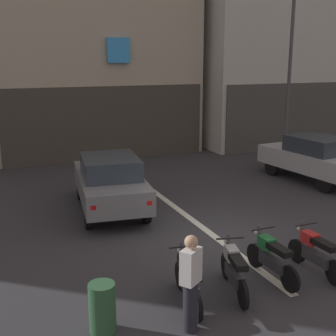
{
  "coord_description": "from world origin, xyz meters",
  "views": [
    {
      "loc": [
        -5.14,
        -9.05,
        4.35
      ],
      "look_at": [
        -0.49,
        2.0,
        1.4
      ],
      "focal_mm": 47.71,
      "sensor_mm": 36.0,
      "label": 1
    }
  ],
  "objects_px": {
    "car_white_down_street": "(137,128)",
    "motorcycle_black_row_leftmost": "(188,279)",
    "motorcycle_red_row_right_mid": "(315,252)",
    "car_grey_crossing_near": "(110,181)",
    "street_lamp": "(290,58)",
    "car_silver_parked_kerbside": "(314,157)",
    "trash_bin": "(102,308)",
    "person_by_motorcycles": "(191,283)",
    "motorcycle_silver_row_left_mid": "(234,269)",
    "motorcycle_green_row_centre": "(272,257)"
  },
  "relations": [
    {
      "from": "motorcycle_green_row_centre",
      "to": "trash_bin",
      "type": "distance_m",
      "value": 3.64
    },
    {
      "from": "street_lamp",
      "to": "person_by_motorcycles",
      "type": "xyz_separation_m",
      "value": [
        -8.75,
        -9.14,
        -3.5
      ]
    },
    {
      "from": "car_grey_crossing_near",
      "to": "trash_bin",
      "type": "bearing_deg",
      "value": -106.95
    },
    {
      "from": "motorcycle_black_row_leftmost",
      "to": "motorcycle_green_row_centre",
      "type": "height_order",
      "value": "same"
    },
    {
      "from": "motorcycle_black_row_leftmost",
      "to": "trash_bin",
      "type": "relative_size",
      "value": 1.95
    },
    {
      "from": "car_white_down_street",
      "to": "motorcycle_red_row_right_mid",
      "type": "bearing_deg",
      "value": -94.68
    },
    {
      "from": "car_grey_crossing_near",
      "to": "trash_bin",
      "type": "xyz_separation_m",
      "value": [
        -1.76,
        -5.76,
        -0.46
      ]
    },
    {
      "from": "car_silver_parked_kerbside",
      "to": "motorcycle_black_row_leftmost",
      "type": "distance_m",
      "value": 9.73
    },
    {
      "from": "car_white_down_street",
      "to": "motorcycle_black_row_leftmost",
      "type": "height_order",
      "value": "car_white_down_street"
    },
    {
      "from": "car_white_down_street",
      "to": "street_lamp",
      "type": "distance_m",
      "value": 8.62
    },
    {
      "from": "car_silver_parked_kerbside",
      "to": "motorcycle_black_row_leftmost",
      "type": "relative_size",
      "value": 2.57
    },
    {
      "from": "street_lamp",
      "to": "motorcycle_black_row_leftmost",
      "type": "relative_size",
      "value": 4.34
    },
    {
      "from": "car_silver_parked_kerbside",
      "to": "trash_bin",
      "type": "bearing_deg",
      "value": -147.29
    },
    {
      "from": "street_lamp",
      "to": "motorcycle_red_row_right_mid",
      "type": "height_order",
      "value": "street_lamp"
    },
    {
      "from": "car_white_down_street",
      "to": "motorcycle_black_row_leftmost",
      "type": "bearing_deg",
      "value": -105.5
    },
    {
      "from": "motorcycle_black_row_leftmost",
      "to": "person_by_motorcycles",
      "type": "xyz_separation_m",
      "value": [
        -0.33,
        -0.8,
        0.4
      ]
    },
    {
      "from": "car_grey_crossing_near",
      "to": "motorcycle_black_row_leftmost",
      "type": "distance_m",
      "value": 5.5
    },
    {
      "from": "motorcycle_green_row_centre",
      "to": "trash_bin",
      "type": "height_order",
      "value": "motorcycle_green_row_centre"
    },
    {
      "from": "motorcycle_silver_row_left_mid",
      "to": "person_by_motorcycles",
      "type": "height_order",
      "value": "person_by_motorcycles"
    },
    {
      "from": "trash_bin",
      "to": "motorcycle_red_row_right_mid",
      "type": "bearing_deg",
      "value": 3.79
    },
    {
      "from": "car_grey_crossing_near",
      "to": "trash_bin",
      "type": "distance_m",
      "value": 6.04
    },
    {
      "from": "car_grey_crossing_near",
      "to": "street_lamp",
      "type": "distance_m",
      "value": 9.45
    },
    {
      "from": "car_silver_parked_kerbside",
      "to": "car_white_down_street",
      "type": "xyz_separation_m",
      "value": [
        -3.64,
        9.18,
        0.0
      ]
    },
    {
      "from": "person_by_motorcycles",
      "to": "car_grey_crossing_near",
      "type": "bearing_deg",
      "value": 86.09
    },
    {
      "from": "car_white_down_street",
      "to": "motorcycle_red_row_right_mid",
      "type": "relative_size",
      "value": 2.53
    },
    {
      "from": "car_grey_crossing_near",
      "to": "street_lamp",
      "type": "xyz_separation_m",
      "value": [
        8.32,
        2.85,
        3.47
      ]
    },
    {
      "from": "car_grey_crossing_near",
      "to": "motorcycle_black_row_leftmost",
      "type": "xyz_separation_m",
      "value": [
        -0.1,
        -5.49,
        -0.43
      ]
    },
    {
      "from": "motorcycle_black_row_leftmost",
      "to": "trash_bin",
      "type": "height_order",
      "value": "motorcycle_black_row_leftmost"
    },
    {
      "from": "motorcycle_green_row_centre",
      "to": "street_lamp",
      "type": "bearing_deg",
      "value": 51.6
    },
    {
      "from": "street_lamp",
      "to": "trash_bin",
      "type": "bearing_deg",
      "value": -139.48
    },
    {
      "from": "car_grey_crossing_near",
      "to": "trash_bin",
      "type": "height_order",
      "value": "car_grey_crossing_near"
    },
    {
      "from": "motorcycle_silver_row_left_mid",
      "to": "motorcycle_green_row_centre",
      "type": "distance_m",
      "value": 0.99
    },
    {
      "from": "car_grey_crossing_near",
      "to": "person_by_motorcycles",
      "type": "distance_m",
      "value": 6.31
    },
    {
      "from": "street_lamp",
      "to": "person_by_motorcycles",
      "type": "distance_m",
      "value": 13.13
    },
    {
      "from": "person_by_motorcycles",
      "to": "car_white_down_street",
      "type": "bearing_deg",
      "value": 74.13
    },
    {
      "from": "motorcycle_silver_row_left_mid",
      "to": "person_by_motorcycles",
      "type": "relative_size",
      "value": 0.98
    },
    {
      "from": "street_lamp",
      "to": "motorcycle_silver_row_left_mid",
      "type": "distance_m",
      "value": 11.82
    },
    {
      "from": "motorcycle_red_row_right_mid",
      "to": "motorcycle_green_row_centre",
      "type": "bearing_deg",
      "value": 171.28
    },
    {
      "from": "motorcycle_red_row_right_mid",
      "to": "trash_bin",
      "type": "distance_m",
      "value": 4.6
    },
    {
      "from": "trash_bin",
      "to": "person_by_motorcycles",
      "type": "bearing_deg",
      "value": -21.66
    },
    {
      "from": "street_lamp",
      "to": "motorcycle_red_row_right_mid",
      "type": "xyz_separation_m",
      "value": [
        -5.49,
        -8.31,
        -3.89
      ]
    },
    {
      "from": "motorcycle_green_row_centre",
      "to": "person_by_motorcycles",
      "type": "relative_size",
      "value": 1.0
    },
    {
      "from": "car_silver_parked_kerbside",
      "to": "motorcycle_silver_row_left_mid",
      "type": "height_order",
      "value": "car_silver_parked_kerbside"
    },
    {
      "from": "car_grey_crossing_near",
      "to": "motorcycle_red_row_right_mid",
      "type": "distance_m",
      "value": 6.17
    },
    {
      "from": "car_silver_parked_kerbside",
      "to": "person_by_motorcycles",
      "type": "height_order",
      "value": "person_by_motorcycles"
    },
    {
      "from": "motorcycle_red_row_right_mid",
      "to": "trash_bin",
      "type": "xyz_separation_m",
      "value": [
        -4.59,
        -0.3,
        -0.03
      ]
    },
    {
      "from": "motorcycle_silver_row_left_mid",
      "to": "person_by_motorcycles",
      "type": "distance_m",
      "value": 1.6
    },
    {
      "from": "motorcycle_silver_row_left_mid",
      "to": "person_by_motorcycles",
      "type": "bearing_deg",
      "value": -148.03
    },
    {
      "from": "street_lamp",
      "to": "motorcycle_red_row_right_mid",
      "type": "distance_m",
      "value": 10.69
    },
    {
      "from": "car_white_down_street",
      "to": "person_by_motorcycles",
      "type": "relative_size",
      "value": 2.53
    }
  ]
}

